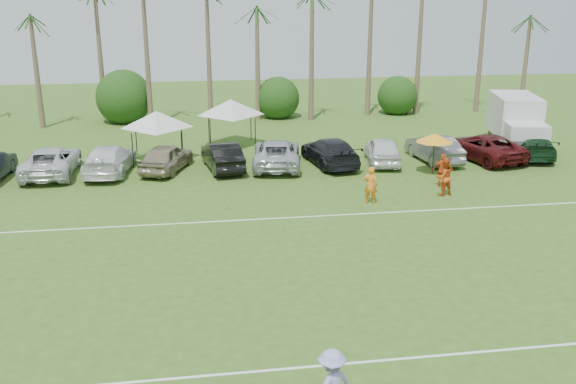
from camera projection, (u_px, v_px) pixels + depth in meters
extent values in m
cube|color=white|center=(238.00, 373.00, 17.41)|extent=(80.00, 0.10, 0.01)
cube|color=white|center=(217.00, 221.00, 28.71)|extent=(80.00, 0.10, 0.01)
cone|color=brown|center=(39.00, 58.00, 48.06)|extent=(0.44, 0.44, 10.00)
cone|color=brown|center=(94.00, 50.00, 48.48)|extent=(0.44, 0.44, 11.00)
cone|color=brown|center=(149.00, 69.00, 49.52)|extent=(0.44, 0.44, 8.00)
cone|color=brown|center=(201.00, 62.00, 49.94)|extent=(0.44, 0.44, 9.00)
cone|color=brown|center=(252.00, 54.00, 50.37)|extent=(0.44, 0.44, 10.00)
cone|color=brown|center=(302.00, 47.00, 50.79)|extent=(0.44, 0.44, 11.00)
cone|color=brown|center=(362.00, 65.00, 51.97)|extent=(0.44, 0.44, 8.00)
cone|color=brown|center=(422.00, 58.00, 52.54)|extent=(0.44, 0.44, 9.00)
cone|color=brown|center=(480.00, 51.00, 53.11)|extent=(0.44, 0.44, 10.00)
cone|color=brown|center=(526.00, 44.00, 53.54)|extent=(0.44, 0.44, 11.00)
cylinder|color=brown|center=(127.00, 110.00, 51.17)|extent=(0.30, 0.30, 1.40)
sphere|color=#153A10|center=(126.00, 96.00, 50.84)|extent=(4.00, 4.00, 4.00)
cylinder|color=brown|center=(276.00, 106.00, 52.91)|extent=(0.30, 0.30, 1.40)
sphere|color=#153A10|center=(275.00, 92.00, 52.57)|extent=(4.00, 4.00, 4.00)
cylinder|color=brown|center=(392.00, 103.00, 54.35)|extent=(0.30, 0.30, 1.40)
sphere|color=#153A10|center=(393.00, 90.00, 54.02)|extent=(4.00, 4.00, 4.00)
imported|color=orange|center=(371.00, 185.00, 30.92)|extent=(0.78, 0.66, 1.82)
imported|color=#D44D17|center=(444.00, 177.00, 32.09)|extent=(1.05, 0.89, 1.92)
imported|color=#DB5318|center=(443.00, 171.00, 33.42)|extent=(1.14, 0.79, 1.80)
cube|color=silver|center=(514.00, 115.00, 41.77)|extent=(3.60, 5.18, 2.56)
cube|color=silver|center=(526.00, 141.00, 38.97)|extent=(2.72, 2.35, 2.15)
cube|color=black|center=(529.00, 149.00, 38.33)|extent=(2.36, 0.85, 1.02)
cube|color=#E5590C|center=(534.00, 122.00, 41.80)|extent=(0.41, 1.60, 0.92)
cylinder|color=black|center=(507.00, 150.00, 39.43)|extent=(0.52, 0.97, 0.92)
cylinder|color=black|center=(541.00, 151.00, 39.27)|extent=(0.52, 0.97, 0.92)
cylinder|color=black|center=(492.00, 135.00, 43.51)|extent=(0.52, 0.97, 0.92)
cylinder|color=black|center=(523.00, 135.00, 43.35)|extent=(0.52, 0.97, 0.92)
cylinder|color=black|center=(133.00, 150.00, 37.10)|extent=(0.06, 0.06, 2.01)
cylinder|color=black|center=(182.00, 149.00, 37.50)|extent=(0.06, 0.06, 2.01)
cylinder|color=black|center=(136.00, 140.00, 39.75)|extent=(0.06, 0.06, 2.01)
cylinder|color=black|center=(182.00, 138.00, 40.16)|extent=(0.06, 0.06, 2.01)
pyramid|color=silver|center=(156.00, 111.00, 38.02)|extent=(4.34, 4.34, 1.00)
cylinder|color=black|center=(210.00, 136.00, 40.72)|extent=(0.06, 0.06, 2.05)
cylinder|color=black|center=(255.00, 134.00, 41.13)|extent=(0.06, 0.06, 2.05)
cylinder|color=black|center=(209.00, 127.00, 43.42)|extent=(0.06, 0.06, 2.05)
cylinder|color=black|center=(251.00, 125.00, 43.84)|extent=(0.06, 0.06, 2.05)
pyramid|color=silver|center=(231.00, 99.00, 41.65)|extent=(4.42, 4.42, 1.02)
cylinder|color=black|center=(433.00, 156.00, 35.71)|extent=(0.05, 0.05, 2.09)
cone|color=orange|center=(435.00, 138.00, 35.39)|extent=(2.09, 2.09, 0.48)
imported|color=silver|center=(51.00, 161.00, 35.67)|extent=(2.64, 5.73, 1.59)
imported|color=white|center=(109.00, 159.00, 36.00)|extent=(2.83, 5.70, 1.59)
imported|color=gray|center=(166.00, 157.00, 36.43)|extent=(3.37, 5.03, 1.59)
imported|color=black|center=(222.00, 156.00, 36.73)|extent=(2.40, 5.03, 1.59)
imported|color=#B1B4BA|center=(277.00, 153.00, 37.31)|extent=(3.45, 6.05, 1.59)
imported|color=black|center=(330.00, 152.00, 37.72)|extent=(2.99, 5.75, 1.59)
imported|color=white|center=(383.00, 150.00, 38.04)|extent=(2.66, 4.93, 1.59)
imported|color=slate|center=(434.00, 149.00, 38.42)|extent=(2.16, 4.98, 1.59)
imported|color=#4F1011|center=(484.00, 147.00, 38.83)|extent=(3.76, 6.15, 1.59)
imported|color=black|center=(530.00, 144.00, 39.62)|extent=(3.57, 5.87, 1.59)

